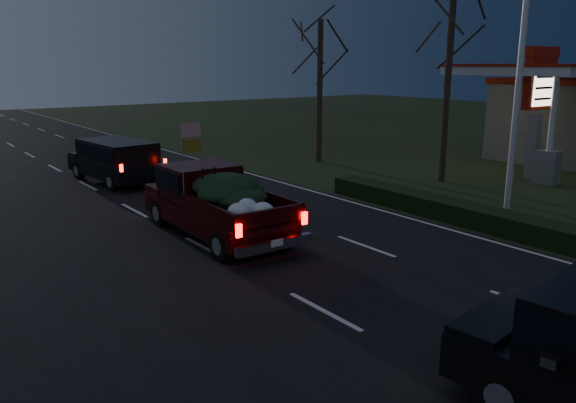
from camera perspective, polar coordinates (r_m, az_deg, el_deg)
ground at (r=11.56m, az=3.69°, el=-11.13°), size 120.00×120.00×0.00m
road_asphalt at (r=11.56m, az=3.69°, el=-11.09°), size 14.00×120.00×0.02m
hedge_row at (r=18.84m, az=16.00°, el=-0.78°), size 1.00×10.00×0.60m
light_pole at (r=19.14m, az=22.72°, el=14.60°), size 0.50×0.90×9.16m
gas_price_pylon at (r=26.27m, az=24.15°, el=10.22°), size 2.00×0.41×5.57m
gas_canopy at (r=28.49m, az=24.51°, el=11.55°), size 7.10×6.10×4.88m
bare_tree_mid at (r=24.49m, az=16.27°, el=16.73°), size 3.60×3.60×8.50m
bare_tree_far at (r=28.61m, az=3.29°, el=14.49°), size 3.60×3.60×7.00m
pickup_truck at (r=16.27m, az=-7.34°, el=0.31°), size 2.29×5.68×2.95m
lead_suv at (r=24.63m, az=-17.04°, el=4.37°), size 2.58×5.20×1.44m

